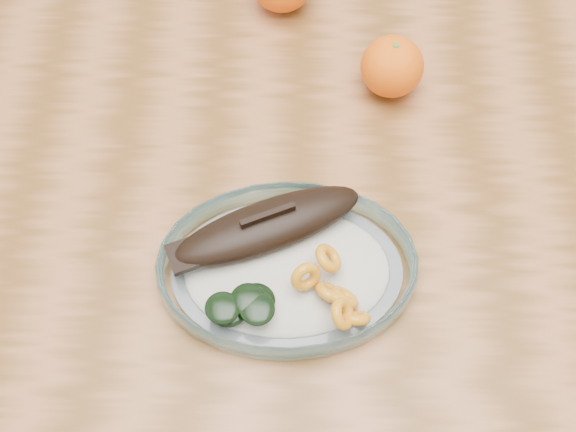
% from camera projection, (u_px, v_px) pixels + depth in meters
% --- Properties ---
extents(ground, '(3.00, 3.00, 0.00)m').
position_uv_depth(ground, '(295.00, 362.00, 1.50)').
color(ground, slate).
rests_on(ground, ground).
extents(dining_table, '(1.20, 0.80, 0.75)m').
position_uv_depth(dining_table, '(299.00, 196.00, 0.93)').
color(dining_table, brown).
rests_on(dining_table, ground).
extents(plated_meal, '(0.51, 0.51, 0.08)m').
position_uv_depth(plated_meal, '(286.00, 265.00, 0.75)').
color(plated_meal, white).
rests_on(plated_meal, dining_table).
extents(orange_right, '(0.08, 0.08, 0.08)m').
position_uv_depth(orange_right, '(392.00, 67.00, 0.86)').
color(orange_right, '#FF5A05').
rests_on(orange_right, dining_table).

